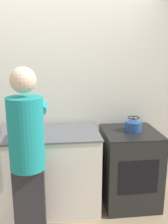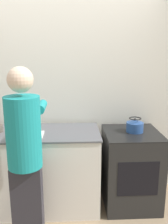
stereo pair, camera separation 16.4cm
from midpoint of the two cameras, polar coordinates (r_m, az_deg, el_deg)
The scene contains 8 objects.
ground_plane at distance 3.00m, azimuth -7.14°, elevation -23.88°, with size 12.00×12.00×0.00m, color #997F60.
wall_back at distance 3.16m, azimuth -7.78°, elevation 4.03°, with size 8.00×0.05×2.60m.
counter at distance 3.06m, azimuth -14.34°, elevation -13.10°, with size 1.66×0.67×0.94m.
oven at distance 3.14m, azimuth 8.82°, elevation -12.30°, with size 0.64×0.67×0.91m.
person at distance 2.36m, azimuth -14.78°, elevation -8.95°, with size 0.36×0.60×1.71m.
cutting_board at distance 2.75m, azimuth -14.01°, elevation -5.39°, with size 0.29×0.23×0.02m.
knife at distance 2.72m, azimuth -15.11°, elevation -5.37°, with size 0.24×0.10×0.01m.
kettle at distance 2.97m, azimuth 9.65°, elevation -2.96°, with size 0.20×0.20×0.17m.
Camera 1 is at (-0.01, -2.37, 1.84)m, focal length 40.00 mm.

